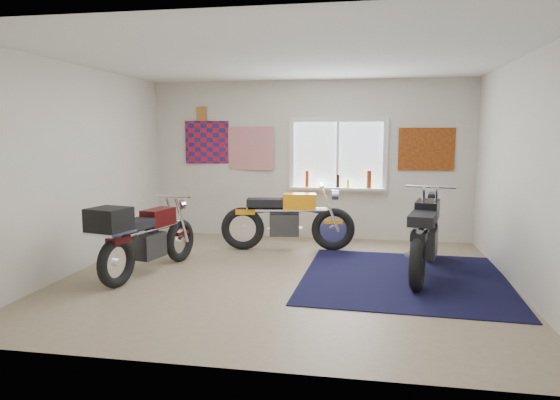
% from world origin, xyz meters
% --- Properties ---
extents(ground, '(5.50, 5.50, 0.00)m').
position_xyz_m(ground, '(0.00, 0.00, 0.00)').
color(ground, '#9E896B').
rests_on(ground, ground).
extents(room_shell, '(5.50, 5.50, 5.50)m').
position_xyz_m(room_shell, '(0.00, 0.00, 1.64)').
color(room_shell, white).
rests_on(room_shell, ground).
extents(navy_rug, '(2.61, 2.70, 0.01)m').
position_xyz_m(navy_rug, '(1.48, 0.21, 0.01)').
color(navy_rug, black).
rests_on(navy_rug, ground).
extents(window_assembly, '(1.66, 0.17, 1.26)m').
position_xyz_m(window_assembly, '(0.50, 2.47, 1.37)').
color(window_assembly, white).
rests_on(window_assembly, room_shell).
extents(oil_bottles, '(1.12, 0.09, 0.30)m').
position_xyz_m(oil_bottles, '(0.60, 2.40, 1.03)').
color(oil_bottles, '#8C3A14').
rests_on(oil_bottles, window_assembly).
extents(flag_display, '(1.60, 0.10, 1.17)m').
position_xyz_m(flag_display, '(-1.90, 2.48, 2.15)').
color(flag_display, red).
rests_on(flag_display, room_shell).
extents(triumph_poster, '(0.90, 0.03, 0.70)m').
position_xyz_m(triumph_poster, '(1.95, 2.48, 1.55)').
color(triumph_poster, '#A54C14').
rests_on(triumph_poster, room_shell).
extents(yellow_triumph, '(2.08, 0.62, 1.05)m').
position_xyz_m(yellow_triumph, '(-0.21, 1.50, 0.46)').
color(yellow_triumph, black).
rests_on(yellow_triumph, ground).
extents(black_chrome_bike, '(0.73, 2.14, 1.11)m').
position_xyz_m(black_chrome_bike, '(1.75, 0.47, 0.49)').
color(black_chrome_bike, black).
rests_on(black_chrome_bike, navy_rug).
extents(maroon_tourer, '(0.81, 1.92, 0.98)m').
position_xyz_m(maroon_tourer, '(-1.79, -0.24, 0.51)').
color(maroon_tourer, black).
rests_on(maroon_tourer, ground).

